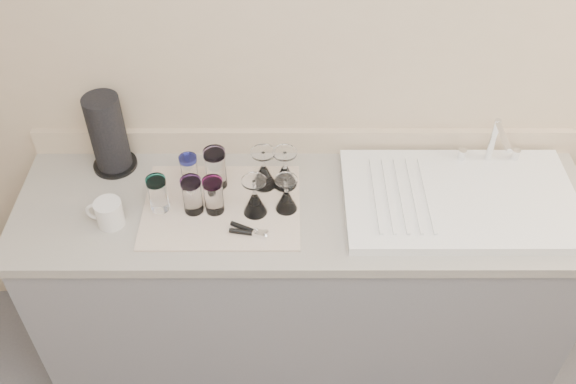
{
  "coord_description": "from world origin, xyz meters",
  "views": [
    {
      "loc": [
        -0.06,
        -0.42,
        2.5
      ],
      "look_at": [
        -0.06,
        1.15,
        1.0
      ],
      "focal_mm": 40.0,
      "sensor_mm": 36.0,
      "label": 1
    }
  ],
  "objects_px": {
    "tumbler_magenta": "(158,194)",
    "paper_towel_roll": "(108,134)",
    "tumbler_lavender": "(214,195)",
    "goblet_front_left": "(255,201)",
    "goblet_front_right": "(286,199)",
    "tumbler_cyan": "(189,171)",
    "white_mug": "(108,213)",
    "goblet_back_left": "(264,174)",
    "sink_unit": "(460,198)",
    "goblet_back_right": "(285,174)",
    "tumbler_blue": "(192,195)",
    "can_opener": "(249,231)",
    "tumbler_purple": "(216,168)"
  },
  "relations": [
    {
      "from": "tumbler_magenta",
      "to": "paper_towel_roll",
      "type": "distance_m",
      "value": 0.32
    },
    {
      "from": "tumbler_lavender",
      "to": "paper_towel_roll",
      "type": "relative_size",
      "value": 0.45
    },
    {
      "from": "goblet_front_left",
      "to": "goblet_front_right",
      "type": "distance_m",
      "value": 0.11
    },
    {
      "from": "paper_towel_roll",
      "to": "tumbler_cyan",
      "type": "bearing_deg",
      "value": -20.46
    },
    {
      "from": "white_mug",
      "to": "goblet_front_left",
      "type": "bearing_deg",
      "value": 5.27
    },
    {
      "from": "tumbler_magenta",
      "to": "tumbler_cyan",
      "type": "bearing_deg",
      "value": 52.92
    },
    {
      "from": "goblet_back_left",
      "to": "white_mug",
      "type": "bearing_deg",
      "value": -160.51
    },
    {
      "from": "goblet_front_left",
      "to": "paper_towel_roll",
      "type": "height_order",
      "value": "paper_towel_roll"
    },
    {
      "from": "tumbler_cyan",
      "to": "tumbler_magenta",
      "type": "xyz_separation_m",
      "value": [
        -0.09,
        -0.12,
        0.0
      ]
    },
    {
      "from": "sink_unit",
      "to": "paper_towel_roll",
      "type": "distance_m",
      "value": 1.29
    },
    {
      "from": "goblet_front_right",
      "to": "white_mug",
      "type": "bearing_deg",
      "value": -174.06
    },
    {
      "from": "sink_unit",
      "to": "goblet_back_right",
      "type": "height_order",
      "value": "sink_unit"
    },
    {
      "from": "sink_unit",
      "to": "tumbler_blue",
      "type": "distance_m",
      "value": 0.94
    },
    {
      "from": "goblet_front_left",
      "to": "paper_towel_roll",
      "type": "xyz_separation_m",
      "value": [
        -0.54,
        0.25,
        0.09
      ]
    },
    {
      "from": "goblet_back_right",
      "to": "can_opener",
      "type": "height_order",
      "value": "goblet_back_right"
    },
    {
      "from": "sink_unit",
      "to": "goblet_front_left",
      "type": "distance_m",
      "value": 0.73
    },
    {
      "from": "paper_towel_roll",
      "to": "can_opener",
      "type": "bearing_deg",
      "value": -34.24
    },
    {
      "from": "goblet_back_left",
      "to": "sink_unit",
      "type": "bearing_deg",
      "value": -6.82
    },
    {
      "from": "sink_unit",
      "to": "tumbler_purple",
      "type": "relative_size",
      "value": 5.22
    },
    {
      "from": "goblet_front_right",
      "to": "can_opener",
      "type": "xyz_separation_m",
      "value": [
        -0.13,
        -0.12,
        -0.04
      ]
    },
    {
      "from": "goblet_front_right",
      "to": "white_mug",
      "type": "height_order",
      "value": "goblet_front_right"
    },
    {
      "from": "goblet_back_right",
      "to": "paper_towel_roll",
      "type": "relative_size",
      "value": 0.5
    },
    {
      "from": "tumbler_blue",
      "to": "goblet_back_left",
      "type": "relative_size",
      "value": 0.9
    },
    {
      "from": "goblet_front_right",
      "to": "paper_towel_roll",
      "type": "height_order",
      "value": "paper_towel_roll"
    },
    {
      "from": "tumbler_purple",
      "to": "tumbler_blue",
      "type": "xyz_separation_m",
      "value": [
        -0.07,
        -0.13,
        -0.01
      ]
    },
    {
      "from": "sink_unit",
      "to": "can_opener",
      "type": "relative_size",
      "value": 6.01
    },
    {
      "from": "sink_unit",
      "to": "goblet_back_left",
      "type": "relative_size",
      "value": 5.24
    },
    {
      "from": "tumbler_purple",
      "to": "goblet_back_left",
      "type": "relative_size",
      "value": 1.0
    },
    {
      "from": "white_mug",
      "to": "goblet_back_left",
      "type": "bearing_deg",
      "value": 19.49
    },
    {
      "from": "tumbler_blue",
      "to": "tumbler_lavender",
      "type": "height_order",
      "value": "tumbler_blue"
    },
    {
      "from": "white_mug",
      "to": "tumbler_cyan",
      "type": "bearing_deg",
      "value": 36.19
    },
    {
      "from": "sink_unit",
      "to": "tumbler_magenta",
      "type": "xyz_separation_m",
      "value": [
        -1.06,
        -0.04,
        0.06
      ]
    },
    {
      "from": "goblet_back_right",
      "to": "white_mug",
      "type": "height_order",
      "value": "goblet_back_right"
    },
    {
      "from": "sink_unit",
      "to": "goblet_back_left",
      "type": "bearing_deg",
      "value": 173.18
    },
    {
      "from": "paper_towel_roll",
      "to": "goblet_front_right",
      "type": "bearing_deg",
      "value": -20.12
    },
    {
      "from": "tumbler_cyan",
      "to": "tumbler_purple",
      "type": "xyz_separation_m",
      "value": [
        0.1,
        -0.0,
        0.01
      ]
    },
    {
      "from": "goblet_front_left",
      "to": "can_opener",
      "type": "xyz_separation_m",
      "value": [
        -0.02,
        -0.1,
        -0.04
      ]
    },
    {
      "from": "tumbler_blue",
      "to": "tumbler_lavender",
      "type": "relative_size",
      "value": 1.02
    },
    {
      "from": "sink_unit",
      "to": "can_opener",
      "type": "distance_m",
      "value": 0.76
    },
    {
      "from": "sink_unit",
      "to": "white_mug",
      "type": "distance_m",
      "value": 1.23
    },
    {
      "from": "white_mug",
      "to": "paper_towel_roll",
      "type": "relative_size",
      "value": 0.44
    },
    {
      "from": "can_opener",
      "to": "tumbler_lavender",
      "type": "bearing_deg",
      "value": 138.3
    },
    {
      "from": "tumbler_cyan",
      "to": "tumbler_blue",
      "type": "distance_m",
      "value": 0.14
    },
    {
      "from": "tumbler_blue",
      "to": "tumbler_lavender",
      "type": "xyz_separation_m",
      "value": [
        0.07,
        0.0,
        -0.0
      ]
    },
    {
      "from": "tumbler_purple",
      "to": "can_opener",
      "type": "bearing_deg",
      "value": -62.23
    },
    {
      "from": "tumbler_blue",
      "to": "tumbler_magenta",
      "type": "bearing_deg",
      "value": 175.52
    },
    {
      "from": "white_mug",
      "to": "paper_towel_roll",
      "type": "height_order",
      "value": "paper_towel_roll"
    },
    {
      "from": "goblet_back_left",
      "to": "can_opener",
      "type": "bearing_deg",
      "value": -100.43
    },
    {
      "from": "tumbler_blue",
      "to": "goblet_front_right",
      "type": "bearing_deg",
      "value": 1.43
    },
    {
      "from": "tumbler_lavender",
      "to": "goblet_front_right",
      "type": "bearing_deg",
      "value": 1.76
    }
  ]
}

